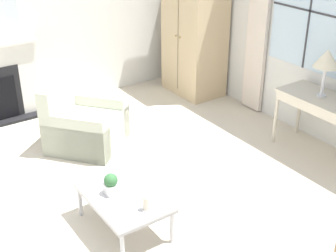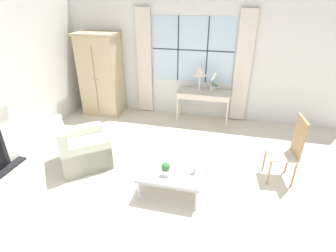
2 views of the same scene
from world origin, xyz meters
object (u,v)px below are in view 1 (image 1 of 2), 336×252
(potted_plant_small, at_px, (111,184))
(pillar_candle, at_px, (146,204))
(table_lamp, at_px, (327,59))
(armoire, at_px, (195,31))
(armchair_upholstered, at_px, (84,125))
(console_table, at_px, (328,106))
(coffee_table, at_px, (123,197))

(potted_plant_small, relative_size, pillar_candle, 1.40)
(table_lamp, relative_size, potted_plant_small, 2.75)
(armoire, xyz_separation_m, armchair_upholstered, (0.65, -2.24, -0.71))
(console_table, bearing_deg, armchair_upholstered, -129.86)
(armchair_upholstered, bearing_deg, pillar_candle, -10.26)
(armoire, relative_size, table_lamp, 3.40)
(console_table, relative_size, pillar_candle, 8.16)
(armoire, distance_m, coffee_table, 3.63)
(console_table, xyz_separation_m, potted_plant_small, (-0.22, -2.78, -0.15))
(armoire, xyz_separation_m, console_table, (2.55, 0.04, -0.33))
(coffee_table, bearing_deg, armoire, 132.02)
(pillar_candle, bearing_deg, table_lamp, 96.51)
(potted_plant_small, bearing_deg, console_table, 85.56)
(console_table, distance_m, table_lamp, 0.56)
(potted_plant_small, distance_m, pillar_candle, 0.43)
(armchair_upholstered, xyz_separation_m, pillar_candle, (2.08, -0.38, 0.19))
(console_table, height_order, armchair_upholstered, armchair_upholstered)
(armoire, height_order, armchair_upholstered, armoire)
(armchair_upholstered, distance_m, pillar_candle, 2.13)
(armoire, relative_size, potted_plant_small, 9.37)
(armoire, distance_m, armchair_upholstered, 2.43)
(console_table, bearing_deg, coffee_table, -93.32)
(table_lamp, xyz_separation_m, armchair_upholstered, (-1.78, -2.28, -0.93))
(armoire, relative_size, armchair_upholstered, 1.67)
(armchair_upholstered, relative_size, potted_plant_small, 5.61)
(armoire, height_order, coffee_table, armoire)
(pillar_candle, bearing_deg, coffee_table, -172.78)
(table_lamp, distance_m, coffee_table, 2.83)
(armoire, distance_m, console_table, 2.57)
(table_lamp, relative_size, pillar_candle, 3.85)
(table_lamp, bearing_deg, armchair_upholstered, -128.04)
(armoire, height_order, pillar_candle, armoire)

